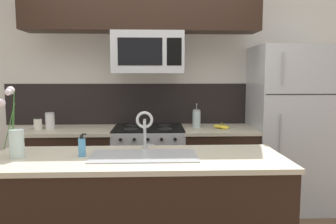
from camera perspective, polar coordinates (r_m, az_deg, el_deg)
rear_partition at (r=3.94m, az=1.02°, el=3.67°), size 5.20×0.10×2.60m
splash_band at (r=3.89m, az=-3.35°, el=1.40°), size 3.34×0.01×0.48m
back_counter_left at (r=3.80m, az=-16.17°, el=-9.59°), size 0.93×0.65×0.91m
back_counter_right at (r=3.76m, az=8.59°, el=-9.59°), size 0.81×0.65×0.91m
stove_range at (r=3.70m, az=-3.37°, el=-9.73°), size 0.76×0.64×0.93m
microwave at (r=3.54m, az=-3.51°, el=10.23°), size 0.74×0.40×0.43m
upper_cabinet_band at (r=3.58m, az=-4.63°, el=18.50°), size 2.44×0.34×0.60m
refrigerator at (r=3.92m, az=20.48°, el=-2.60°), size 0.86×0.74×1.80m
storage_jar_tall at (r=3.77m, az=-21.72°, el=-1.88°), size 0.09×0.09×0.13m
storage_jar_medium at (r=3.77m, az=-19.87°, el=-1.44°), size 0.10×0.10×0.18m
banana_bunch at (r=3.61m, az=9.36°, el=-2.55°), size 0.19×0.16×0.08m
french_press at (r=3.67m, az=4.98°, el=-1.11°), size 0.09×0.09×0.27m
island_counter at (r=2.52m, az=-5.32°, el=-17.76°), size 2.12×0.74×0.91m
kitchen_sink at (r=2.39m, az=-4.19°, el=-9.31°), size 0.76×0.39×0.16m
sink_faucet at (r=2.52m, az=-4.08°, el=-2.28°), size 0.14×0.14×0.31m
dish_soap_bottle at (r=2.43m, az=-14.75°, el=-5.89°), size 0.06×0.05×0.16m
flower_vase at (r=2.54m, az=-25.05°, el=-4.09°), size 0.16×0.12×0.50m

